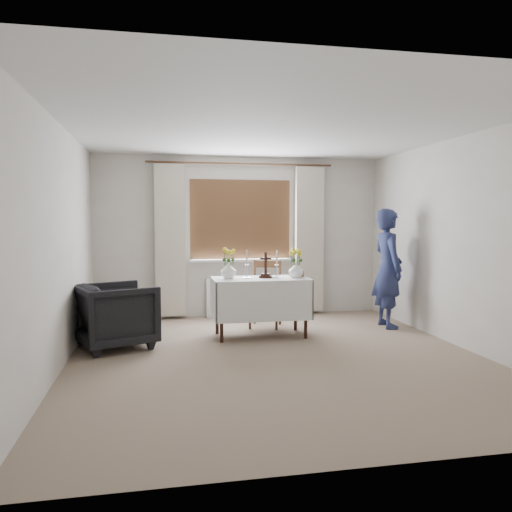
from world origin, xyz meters
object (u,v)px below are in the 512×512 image
Objects in this scene: wooden_chair at (265,294)px; armchair at (116,315)px; flower_vase_left at (229,270)px; person at (388,268)px; wooden_cross at (266,265)px; altar_table at (260,307)px; flower_vase_right at (296,270)px.

wooden_chair is 1.11× the size of armchair.
armchair is at bearing -169.27° from flower_vase_left.
wooden_cross is (-1.80, -0.19, 0.09)m from person.
armchair is at bearing 97.71° from person.
altar_table is 5.99× the size of flower_vase_left.
person reaches higher than armchair.
altar_table is 0.55m from wooden_cross.
person is 8.07× the size of flower_vase_left.
flower_vase_right reaches higher than wooden_chair.
wooden_chair is at bearing -90.89° from armchair.
flower_vase_left is (-0.49, 0.02, -0.06)m from wooden_cross.
person reaches higher than altar_table.
wooden_cross reaches higher than armchair.
flower_vase_left reaches higher than wooden_chair.
flower_vase_right is at bearing 13.17° from wooden_cross.
person is (1.69, -0.34, 0.36)m from wooden_chair.
altar_table is 0.67m from flower_vase_right.
wooden_cross is 1.62× the size of flower_vase_left.
wooden_chair is 4.55× the size of flower_vase_left.
flower_vase_left reaches higher than armchair.
altar_table is 1.81m from armchair.
armchair is 1.96m from wooden_cross.
person is at bearing 29.78° from wooden_cross.
flower_vase_left is 1.04× the size of flower_vase_right.
armchair reaches higher than altar_table.
altar_table is 0.64m from flower_vase_left.
wooden_chair is 0.71m from wooden_cross.
person is 4.97× the size of wooden_cross.
wooden_chair is 4.75× the size of flower_vase_right.
altar_table is 1.47× the size of armchair.
armchair is at bearing -172.85° from altar_table.
person is at bearing 10.57° from flower_vase_right.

